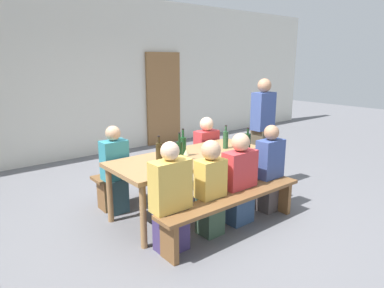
{
  "coord_description": "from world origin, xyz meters",
  "views": [
    {
      "loc": [
        -2.6,
        -3.21,
        1.91
      ],
      "look_at": [
        0.0,
        0.0,
        0.9
      ],
      "focal_mm": 31.91,
      "sensor_mm": 36.0,
      "label": 1
    }
  ],
  "objects_px": {
    "seated_guest_near_2": "(239,181)",
    "bench_far": "(160,171)",
    "seated_guest_far_0": "(115,172)",
    "standing_host": "(262,135)",
    "wine_bottle_0": "(180,151)",
    "wine_bottle_2": "(248,142)",
    "wine_bottle_4": "(159,152)",
    "seated_guest_near_3": "(269,171)",
    "seated_guest_far_1": "(206,153)",
    "seated_guest_near_1": "(210,189)",
    "wine_bottle_1": "(226,139)",
    "wooden_door": "(164,99)",
    "wine_glass_1": "(186,153)",
    "tasting_table": "(192,161)",
    "seated_guest_near_0": "(171,201)",
    "bench_near": "(234,203)",
    "wine_glass_0": "(166,158)",
    "wine_bottle_3": "(183,146)"
  },
  "relations": [
    {
      "from": "seated_guest_near_2",
      "to": "bench_far",
      "type": "bearing_deg",
      "value": 10.12
    },
    {
      "from": "bench_far",
      "to": "seated_guest_near_0",
      "type": "height_order",
      "value": "seated_guest_near_0"
    },
    {
      "from": "seated_guest_near_1",
      "to": "seated_guest_far_0",
      "type": "bearing_deg",
      "value": 24.75
    },
    {
      "from": "wine_bottle_1",
      "to": "wine_glass_1",
      "type": "height_order",
      "value": "wine_bottle_1"
    },
    {
      "from": "seated_guest_far_0",
      "to": "wine_bottle_4",
      "type": "bearing_deg",
      "value": 29.86
    },
    {
      "from": "wine_glass_1",
      "to": "seated_guest_near_2",
      "type": "distance_m",
      "value": 0.72
    },
    {
      "from": "seated_guest_far_1",
      "to": "standing_host",
      "type": "height_order",
      "value": "standing_host"
    },
    {
      "from": "wooden_door",
      "to": "seated_guest_near_0",
      "type": "relative_size",
      "value": 1.82
    },
    {
      "from": "bench_far",
      "to": "seated_guest_near_3",
      "type": "height_order",
      "value": "seated_guest_near_3"
    },
    {
      "from": "bench_far",
      "to": "seated_guest_far_0",
      "type": "height_order",
      "value": "seated_guest_far_0"
    },
    {
      "from": "wine_bottle_1",
      "to": "seated_guest_far_0",
      "type": "distance_m",
      "value": 1.52
    },
    {
      "from": "wine_bottle_0",
      "to": "wine_bottle_1",
      "type": "bearing_deg",
      "value": 5.69
    },
    {
      "from": "bench_near",
      "to": "wine_glass_0",
      "type": "height_order",
      "value": "wine_glass_0"
    },
    {
      "from": "wine_glass_1",
      "to": "tasting_table",
      "type": "bearing_deg",
      "value": 37.21
    },
    {
      "from": "wine_bottle_0",
      "to": "wine_bottle_2",
      "type": "relative_size",
      "value": 1.12
    },
    {
      "from": "wine_glass_1",
      "to": "seated_guest_near_3",
      "type": "relative_size",
      "value": 0.14
    },
    {
      "from": "bench_near",
      "to": "wine_glass_0",
      "type": "bearing_deg",
      "value": 135.63
    },
    {
      "from": "tasting_table",
      "to": "seated_guest_near_3",
      "type": "distance_m",
      "value": 1.0
    },
    {
      "from": "wine_bottle_4",
      "to": "seated_guest_near_1",
      "type": "height_order",
      "value": "seated_guest_near_1"
    },
    {
      "from": "wooden_door",
      "to": "wine_bottle_1",
      "type": "relative_size",
      "value": 6.58
    },
    {
      "from": "wooden_door",
      "to": "seated_guest_near_2",
      "type": "bearing_deg",
      "value": -112.41
    },
    {
      "from": "wooden_door",
      "to": "wine_bottle_2",
      "type": "bearing_deg",
      "value": -107.48
    },
    {
      "from": "seated_guest_near_2",
      "to": "seated_guest_near_3",
      "type": "distance_m",
      "value": 0.56
    },
    {
      "from": "wine_bottle_0",
      "to": "wine_bottle_4",
      "type": "relative_size",
      "value": 1.11
    },
    {
      "from": "bench_far",
      "to": "wine_bottle_4",
      "type": "distance_m",
      "value": 0.98
    },
    {
      "from": "seated_guest_near_3",
      "to": "seated_guest_far_0",
      "type": "bearing_deg",
      "value": 52.71
    },
    {
      "from": "tasting_table",
      "to": "wine_bottle_4",
      "type": "bearing_deg",
      "value": 173.65
    },
    {
      "from": "wine_bottle_2",
      "to": "seated_guest_near_3",
      "type": "height_order",
      "value": "seated_guest_near_3"
    },
    {
      "from": "wine_bottle_0",
      "to": "seated_guest_near_2",
      "type": "xyz_separation_m",
      "value": [
        0.5,
        -0.51,
        -0.35
      ]
    },
    {
      "from": "seated_guest_far_0",
      "to": "standing_host",
      "type": "relative_size",
      "value": 0.68
    },
    {
      "from": "wine_bottle_1",
      "to": "bench_near",
      "type": "bearing_deg",
      "value": -128.23
    },
    {
      "from": "wine_bottle_2",
      "to": "seated_guest_far_0",
      "type": "height_order",
      "value": "seated_guest_far_0"
    },
    {
      "from": "wine_bottle_4",
      "to": "standing_host",
      "type": "relative_size",
      "value": 0.19
    },
    {
      "from": "wooden_door",
      "to": "wine_glass_1",
      "type": "bearing_deg",
      "value": -120.7
    },
    {
      "from": "wine_bottle_3",
      "to": "seated_guest_near_1",
      "type": "relative_size",
      "value": 0.32
    },
    {
      "from": "seated_guest_near_3",
      "to": "seated_guest_far_1",
      "type": "xyz_separation_m",
      "value": [
        -0.03,
        1.19,
        -0.02
      ]
    },
    {
      "from": "seated_guest_near_0",
      "to": "standing_host",
      "type": "relative_size",
      "value": 0.7
    },
    {
      "from": "wooden_door",
      "to": "wine_bottle_4",
      "type": "height_order",
      "value": "wooden_door"
    },
    {
      "from": "bench_near",
      "to": "seated_guest_far_0",
      "type": "xyz_separation_m",
      "value": [
        -0.77,
        1.34,
        0.19
      ]
    },
    {
      "from": "seated_guest_near_0",
      "to": "seated_guest_near_3",
      "type": "bearing_deg",
      "value": -90.0
    },
    {
      "from": "tasting_table",
      "to": "bench_far",
      "type": "xyz_separation_m",
      "value": [
        0.0,
        0.75,
        -0.32
      ]
    },
    {
      "from": "bench_far",
      "to": "seated_guest_far_1",
      "type": "xyz_separation_m",
      "value": [
        0.77,
        -0.15,
        0.16
      ]
    },
    {
      "from": "tasting_table",
      "to": "wine_bottle_1",
      "type": "distance_m",
      "value": 0.62
    },
    {
      "from": "wine_bottle_0",
      "to": "seated_guest_near_2",
      "type": "relative_size",
      "value": 0.31
    },
    {
      "from": "wine_glass_0",
      "to": "seated_guest_near_3",
      "type": "height_order",
      "value": "seated_guest_near_3"
    },
    {
      "from": "seated_guest_near_1",
      "to": "seated_guest_near_2",
      "type": "relative_size",
      "value": 0.99
    },
    {
      "from": "tasting_table",
      "to": "seated_guest_far_1",
      "type": "height_order",
      "value": "seated_guest_far_1"
    },
    {
      "from": "wine_glass_0",
      "to": "seated_guest_far_1",
      "type": "relative_size",
      "value": 0.16
    },
    {
      "from": "bench_far",
      "to": "seated_guest_near_2",
      "type": "bearing_deg",
      "value": -79.88
    },
    {
      "from": "wine_bottle_4",
      "to": "seated_guest_near_3",
      "type": "xyz_separation_m",
      "value": [
        1.26,
        -0.65,
        -0.33
      ]
    }
  ]
}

